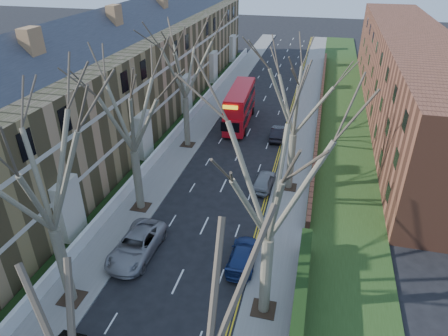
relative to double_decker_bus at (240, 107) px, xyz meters
The scene contains 16 objects.
pavement_left 6.12m from the double_decker_bus, 140.20° to the left, with size 3.00×102.00×0.12m, color slate.
pavement_right 8.67m from the double_decker_bus, 25.99° to the left, with size 3.00×102.00×0.12m, color slate.
terrace_left 13.27m from the double_decker_bus, 160.36° to the right, with size 9.70×78.00×13.60m.
flats_right 20.73m from the double_decker_bus, 22.00° to the left, with size 13.97×54.00×10.00m.
front_wall_left 7.60m from the double_decker_bus, 144.67° to the right, with size 0.30×78.00×1.00m.
grass_verge_right 12.77m from the double_decker_bus, 17.00° to the left, with size 6.00×102.00×0.06m.
tree_left_mid 30.52m from the double_decker_bus, 98.02° to the right, with size 10.50×10.50×14.71m.
tree_left_far 21.00m from the double_decker_bus, 102.07° to the right, with size 10.15×10.15×14.22m.
tree_left_dist 11.23m from the double_decker_bus, 119.47° to the right, with size 10.50×10.50×14.71m.
tree_right_mid 29.23m from the double_decker_bus, 75.09° to the right, with size 10.50×10.50×14.71m.
tree_right_far 16.76m from the double_decker_bus, 61.36° to the right, with size 10.15×10.15×14.22m.
double_decker_bus is the anchor object (origin of this frame).
car_left_far 24.66m from the double_decker_bus, 94.76° to the right, with size 2.58×5.59×1.55m, color gray.
car_right_near 24.24m from the double_decker_bus, 77.42° to the right, with size 1.79×4.41×1.28m, color navy.
car_right_mid 14.71m from the double_decker_bus, 69.52° to the right, with size 1.59×3.95×1.35m, color gray.
car_right_far 6.05m from the double_decker_bus, 32.33° to the right, with size 1.41×4.06×1.34m, color black.
Camera 1 is at (7.41, -8.49, 18.85)m, focal length 32.00 mm.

